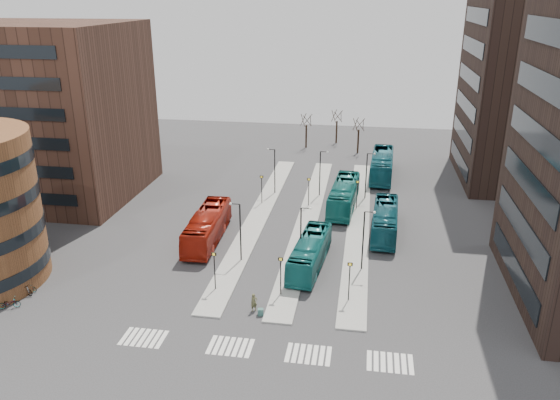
% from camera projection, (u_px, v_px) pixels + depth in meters
% --- Properties ---
extents(ground, '(160.00, 160.00, 0.00)m').
position_uv_depth(ground, '(230.00, 382.00, 37.83)').
color(ground, '#2F2F31').
rests_on(ground, ground).
extents(island_left, '(2.50, 45.00, 0.15)m').
position_uv_depth(island_left, '(259.00, 215.00, 66.08)').
color(island_left, gray).
rests_on(island_left, ground).
extents(island_mid, '(2.50, 45.00, 0.15)m').
position_uv_depth(island_mid, '(308.00, 218.00, 65.18)').
color(island_mid, gray).
rests_on(island_mid, ground).
extents(island_right, '(2.50, 45.00, 0.15)m').
position_uv_depth(island_right, '(359.00, 221.00, 64.28)').
color(island_right, gray).
rests_on(island_right, ground).
extents(suitcase, '(0.55, 0.47, 0.59)m').
position_uv_depth(suitcase, '(261.00, 312.00, 45.63)').
color(suitcase, navy).
rests_on(suitcase, ground).
extents(red_bus, '(3.24, 12.05, 3.33)m').
position_uv_depth(red_bus, '(207.00, 226.00, 59.00)').
color(red_bus, '#9D1A0C').
rests_on(red_bus, ground).
extents(teal_bus_a, '(3.54, 10.92, 2.99)m').
position_uv_depth(teal_bus_a, '(310.00, 253.00, 53.40)').
color(teal_bus_a, '#146867').
rests_on(teal_bus_a, ground).
extents(teal_bus_b, '(3.61, 12.28, 3.38)m').
position_uv_depth(teal_bus_b, '(344.00, 195.00, 67.97)').
color(teal_bus_b, '#156A66').
rests_on(teal_bus_b, ground).
extents(teal_bus_c, '(3.17, 11.35, 3.13)m').
position_uv_depth(teal_bus_c, '(385.00, 220.00, 60.79)').
color(teal_bus_c, '#12505D').
rests_on(teal_bus_c, ground).
extents(teal_bus_d, '(3.60, 12.95, 3.57)m').
position_uv_depth(teal_bus_d, '(382.00, 165.00, 79.60)').
color(teal_bus_d, '#155B69').
rests_on(teal_bus_d, ground).
extents(traveller, '(0.70, 0.65, 1.61)m').
position_uv_depth(traveller, '(254.00, 302.00, 46.08)').
color(traveller, brown).
rests_on(traveller, ground).
extents(commuter_a, '(0.92, 0.78, 1.68)m').
position_uv_depth(commuter_a, '(207.00, 243.00, 56.96)').
color(commuter_a, black).
rests_on(commuter_a, ground).
extents(commuter_b, '(0.83, 1.20, 1.88)m').
position_uv_depth(commuter_b, '(296.00, 265.00, 52.12)').
color(commuter_b, black).
rests_on(commuter_b, ground).
extents(commuter_c, '(0.74, 1.19, 1.77)m').
position_uv_depth(commuter_c, '(320.00, 257.00, 53.88)').
color(commuter_c, black).
rests_on(commuter_c, ground).
extents(bicycle_near, '(1.89, 1.32, 0.94)m').
position_uv_depth(bicycle_near, '(9.00, 303.00, 46.58)').
color(bicycle_near, gray).
rests_on(bicycle_near, ground).
extents(bicycle_mid, '(1.83, 0.86, 1.06)m').
position_uv_depth(bicycle_mid, '(24.00, 290.00, 48.60)').
color(bicycle_mid, gray).
rests_on(bicycle_mid, ground).
extents(bicycle_far, '(1.57, 0.65, 0.80)m').
position_uv_depth(bicycle_far, '(28.00, 288.00, 49.17)').
color(bicycle_far, gray).
rests_on(bicycle_far, ground).
extents(crosswalk_stripes, '(22.35, 2.40, 0.01)m').
position_uv_depth(crosswalk_stripes, '(266.00, 350.00, 41.26)').
color(crosswalk_stripes, silver).
rests_on(crosswalk_stripes, ground).
extents(office_block, '(25.00, 20.12, 22.00)m').
position_uv_depth(office_block, '(36.00, 111.00, 70.39)').
color(office_block, '#452A20').
rests_on(office_block, ground).
extents(tower_far, '(20.12, 20.00, 30.00)m').
position_uv_depth(tower_far, '(547.00, 74.00, 73.83)').
color(tower_far, black).
rests_on(tower_far, ground).
extents(sign_poles, '(12.45, 22.12, 3.65)m').
position_uv_depth(sign_poles, '(297.00, 223.00, 57.95)').
color(sign_poles, black).
rests_on(sign_poles, ground).
extents(lamp_posts, '(14.04, 20.24, 6.12)m').
position_uv_depth(lamp_posts, '(312.00, 197.00, 62.00)').
color(lamp_posts, black).
rests_on(lamp_posts, ground).
extents(bare_trees, '(10.97, 8.14, 5.90)m').
position_uv_depth(bare_trees, '(333.00, 132.00, 94.28)').
color(bare_trees, black).
rests_on(bare_trees, ground).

